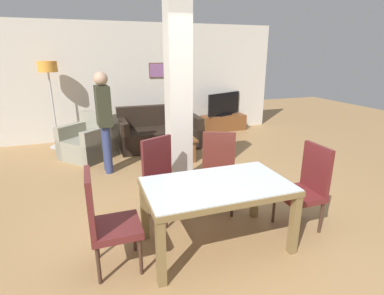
{
  "coord_description": "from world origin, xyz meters",
  "views": [
    {
      "loc": [
        -1.18,
        -2.58,
        2.03
      ],
      "look_at": [
        0.0,
        0.79,
        0.88
      ],
      "focal_mm": 28.0,
      "sensor_mm": 36.0,
      "label": 1
    }
  ],
  "objects": [
    {
      "name": "tv_stand",
      "position": [
        2.23,
        4.6,
        0.21
      ],
      "size": [
        1.19,
        0.4,
        0.41
      ],
      "color": "brown",
      "rests_on": "ground_plane"
    },
    {
      "name": "dining_table",
      "position": [
        0.0,
        0.0,
        0.58
      ],
      "size": [
        1.51,
        0.88,
        0.73
      ],
      "color": "olive",
      "rests_on": "ground_plane"
    },
    {
      "name": "bottle",
      "position": [
        0.48,
        2.62,
        0.54
      ],
      "size": [
        0.08,
        0.08,
        0.23
      ],
      "color": "#B2B7BC",
      "rests_on": "coffee_table"
    },
    {
      "name": "armchair",
      "position": [
        -1.23,
        3.5,
        0.3
      ],
      "size": [
        1.2,
        1.2,
        0.86
      ],
      "rotation": [
        0.0,
        0.0,
        2.3
      ],
      "color": "gray",
      "rests_on": "ground_plane"
    },
    {
      "name": "dining_chair_head_right",
      "position": [
        1.14,
        0.0,
        0.54
      ],
      "size": [
        0.46,
        0.46,
        1.02
      ],
      "rotation": [
        0.0,
        0.0,
        1.57
      ],
      "color": "maroon",
      "rests_on": "ground_plane"
    },
    {
      "name": "coffee_table",
      "position": [
        0.33,
        2.69,
        0.23
      ],
      "size": [
        0.76,
        0.49,
        0.45
      ],
      "color": "brown",
      "rests_on": "ground_plane"
    },
    {
      "name": "back_wall",
      "position": [
        0.0,
        4.88,
        1.35
      ],
      "size": [
        7.2,
        0.09,
        2.7
      ],
      "color": "silver",
      "rests_on": "ground_plane"
    },
    {
      "name": "tv_screen",
      "position": [
        2.23,
        4.6,
        0.7
      ],
      "size": [
        1.07,
        0.49,
        0.6
      ],
      "rotation": [
        0.0,
        0.0,
        3.54
      ],
      "color": "black",
      "rests_on": "tv_stand"
    },
    {
      "name": "divider_pillar",
      "position": [
        0.02,
        1.44,
        1.35
      ],
      "size": [
        0.32,
        0.32,
        2.7
      ],
      "color": "silver",
      "rests_on": "ground_plane"
    },
    {
      "name": "ground_plane",
      "position": [
        0.0,
        0.0,
        0.0
      ],
      "size": [
        18.0,
        18.0,
        0.0
      ],
      "primitive_type": "plane",
      "color": "#A67E4E"
    },
    {
      "name": "floor_lamp",
      "position": [
        -1.89,
        4.44,
        1.58
      ],
      "size": [
        0.39,
        0.39,
        1.85
      ],
      "color": "#B7B7BC",
      "rests_on": "ground_plane"
    },
    {
      "name": "sofa",
      "position": [
        0.26,
        3.75,
        0.3
      ],
      "size": [
        1.74,
        0.94,
        0.88
      ],
      "rotation": [
        0.0,
        0.0,
        3.14
      ],
      "color": "black",
      "rests_on": "ground_plane"
    },
    {
      "name": "dining_chair_head_left",
      "position": [
        -1.13,
        0.0,
        0.54
      ],
      "size": [
        0.46,
        0.46,
        1.02
      ],
      "rotation": [
        0.0,
        0.0,
        -1.57
      ],
      "color": "maroon",
      "rests_on": "ground_plane"
    },
    {
      "name": "standing_person",
      "position": [
        -0.94,
        2.59,
        1.0
      ],
      "size": [
        0.25,
        0.4,
        1.73
      ],
      "rotation": [
        0.0,
        0.0,
        -1.49
      ],
      "color": "navy",
      "rests_on": "ground_plane"
    },
    {
      "name": "dining_chair_far_left",
      "position": [
        -0.37,
        0.82,
        0.54
      ],
      "size": [
        0.61,
        0.61,
        1.02
      ],
      "rotation": [
        0.0,
        0.0,
        -2.71
      ],
      "color": "#581E21",
      "rests_on": "ground_plane"
    },
    {
      "name": "dining_chair_far_right",
      "position": [
        0.37,
        0.8,
        0.54
      ],
      "size": [
        0.61,
        0.61,
        1.02
      ],
      "rotation": [
        0.0,
        0.0,
        2.71
      ],
      "color": "#5A251E",
      "rests_on": "ground_plane"
    }
  ]
}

